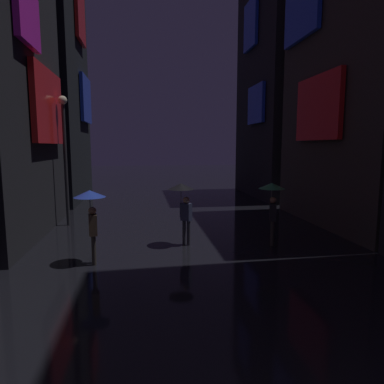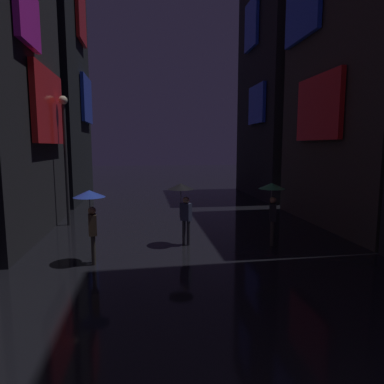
{
  "view_description": "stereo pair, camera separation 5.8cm",
  "coord_description": "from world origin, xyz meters",
  "px_view_note": "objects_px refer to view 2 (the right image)",
  "views": [
    {
      "loc": [
        -1.81,
        -0.64,
        3.36
      ],
      "look_at": [
        0.0,
        11.85,
        1.67
      ],
      "focal_mm": 32.0,
      "sensor_mm": 36.0,
      "label": 1
    },
    {
      "loc": [
        -1.76,
        -0.64,
        3.36
      ],
      "look_at": [
        0.0,
        11.85,
        1.67
      ],
      "focal_mm": 32.0,
      "sensor_mm": 36.0,
      "label": 2
    }
  ],
  "objects_px": {
    "pedestrian_near_crossing_green": "(272,196)",
    "streetlamp_left_far": "(65,145)",
    "pedestrian_far_right_black": "(183,197)",
    "pedestrian_midstreet_left_blue": "(90,206)"
  },
  "relations": [
    {
      "from": "pedestrian_far_right_black",
      "to": "pedestrian_midstreet_left_blue",
      "type": "xyz_separation_m",
      "value": [
        -2.81,
        -1.47,
        0.0
      ]
    },
    {
      "from": "streetlamp_left_far",
      "to": "pedestrian_far_right_black",
      "type": "bearing_deg",
      "value": -38.59
    },
    {
      "from": "pedestrian_near_crossing_green",
      "to": "streetlamp_left_far",
      "type": "height_order",
      "value": "streetlamp_left_far"
    },
    {
      "from": "pedestrian_near_crossing_green",
      "to": "pedestrian_far_right_black",
      "type": "distance_m",
      "value": 3.05
    },
    {
      "from": "pedestrian_far_right_black",
      "to": "streetlamp_left_far",
      "type": "relative_size",
      "value": 0.39
    },
    {
      "from": "pedestrian_near_crossing_green",
      "to": "pedestrian_far_right_black",
      "type": "bearing_deg",
      "value": 173.32
    },
    {
      "from": "pedestrian_midstreet_left_blue",
      "to": "streetlamp_left_far",
      "type": "relative_size",
      "value": 0.39
    },
    {
      "from": "pedestrian_near_crossing_green",
      "to": "streetlamp_left_far",
      "type": "distance_m",
      "value": 8.7
    },
    {
      "from": "streetlamp_left_far",
      "to": "pedestrian_midstreet_left_blue",
      "type": "bearing_deg",
      "value": -71.39
    },
    {
      "from": "pedestrian_far_right_black",
      "to": "streetlamp_left_far",
      "type": "bearing_deg",
      "value": 141.41
    }
  ]
}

